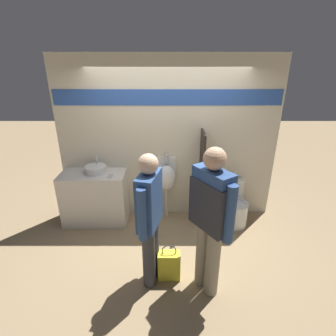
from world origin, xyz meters
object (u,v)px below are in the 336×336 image
(urinal_near_counter, at_px, (167,178))
(shopping_bag, at_px, (169,265))
(cell_phone, at_px, (111,176))
(person_in_vest, at_px, (211,214))
(toilet, at_px, (235,208))
(person_with_lanyard, at_px, (150,217))
(sink_basin, at_px, (96,169))

(urinal_near_counter, height_order, shopping_bag, urinal_near_counter)
(cell_phone, relative_size, shopping_bag, 0.27)
(shopping_bag, bearing_deg, person_in_vest, -18.56)
(toilet, distance_m, shopping_bag, 1.65)
(toilet, distance_m, person_with_lanyard, 1.94)
(cell_phone, bearing_deg, sink_basin, 149.35)
(sink_basin, bearing_deg, shopping_bag, -48.41)
(sink_basin, height_order, shopping_bag, sink_basin)
(toilet, relative_size, person_in_vest, 0.47)
(person_in_vest, bearing_deg, cell_phone, 12.31)
(person_in_vest, distance_m, person_with_lanyard, 0.70)
(shopping_bag, bearing_deg, person_with_lanyard, -173.50)
(shopping_bag, bearing_deg, cell_phone, 128.00)
(cell_phone, height_order, shopping_bag, cell_phone)
(sink_basin, xyz_separation_m, shopping_bag, (1.19, -1.34, -0.75))
(urinal_near_counter, relative_size, shopping_bag, 2.22)
(person_with_lanyard, bearing_deg, toilet, -32.87)
(person_in_vest, bearing_deg, toilet, -59.05)
(urinal_near_counter, xyz_separation_m, person_with_lanyard, (-0.18, -1.45, 0.19))
(cell_phone, xyz_separation_m, person_in_vest, (1.38, -1.34, 0.16))
(urinal_near_counter, bearing_deg, toilet, -10.14)
(cell_phone, relative_size, person_with_lanyard, 0.08)
(cell_phone, distance_m, shopping_bag, 1.66)
(urinal_near_counter, height_order, toilet, urinal_near_counter)
(urinal_near_counter, bearing_deg, person_in_vest, -72.67)
(toilet, bearing_deg, person_in_vest, -115.49)
(person_with_lanyard, height_order, shopping_bag, person_with_lanyard)
(sink_basin, relative_size, cell_phone, 2.42)
(shopping_bag, bearing_deg, toilet, 47.83)
(person_with_lanyard, bearing_deg, cell_phone, 44.11)
(sink_basin, bearing_deg, person_in_vest, -42.27)
(cell_phone, relative_size, urinal_near_counter, 0.12)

